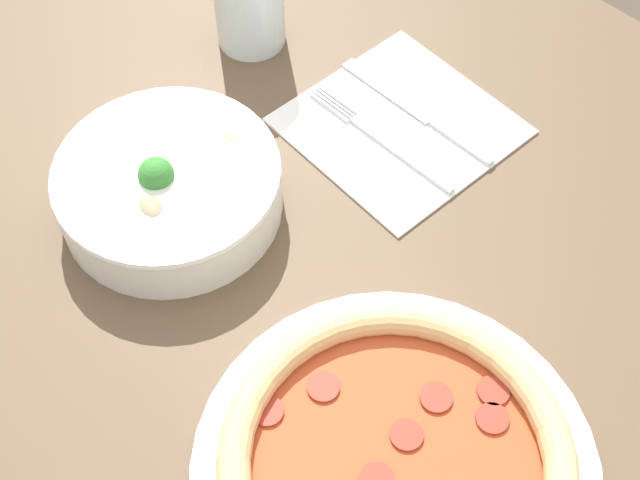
{
  "coord_description": "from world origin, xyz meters",
  "views": [
    {
      "loc": [
        -0.27,
        -0.33,
        1.38
      ],
      "look_at": [
        0.04,
        -0.01,
        0.75
      ],
      "focal_mm": 50.0,
      "sensor_mm": 36.0,
      "label": 1
    }
  ],
  "objects_px": {
    "bowl": "(168,185)",
    "fork": "(382,140)",
    "pizza": "(396,465)",
    "knife": "(423,115)"
  },
  "relations": [
    {
      "from": "pizza",
      "to": "bowl",
      "type": "relative_size",
      "value": 1.51
    },
    {
      "from": "pizza",
      "to": "bowl",
      "type": "xyz_separation_m",
      "value": [
        0.05,
        0.32,
        0.01
      ]
    },
    {
      "from": "bowl",
      "to": "knife",
      "type": "bearing_deg",
      "value": -20.38
    },
    {
      "from": "fork",
      "to": "knife",
      "type": "relative_size",
      "value": 0.95
    },
    {
      "from": "bowl",
      "to": "knife",
      "type": "relative_size",
      "value": 1.06
    },
    {
      "from": "pizza",
      "to": "knife",
      "type": "relative_size",
      "value": 1.61
    },
    {
      "from": "bowl",
      "to": "fork",
      "type": "relative_size",
      "value": 1.12
    },
    {
      "from": "pizza",
      "to": "fork",
      "type": "height_order",
      "value": "pizza"
    },
    {
      "from": "bowl",
      "to": "knife",
      "type": "xyz_separation_m",
      "value": [
        0.25,
        -0.09,
        -0.03
      ]
    },
    {
      "from": "knife",
      "to": "fork",
      "type": "bearing_deg",
      "value": 83.43
    }
  ]
}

